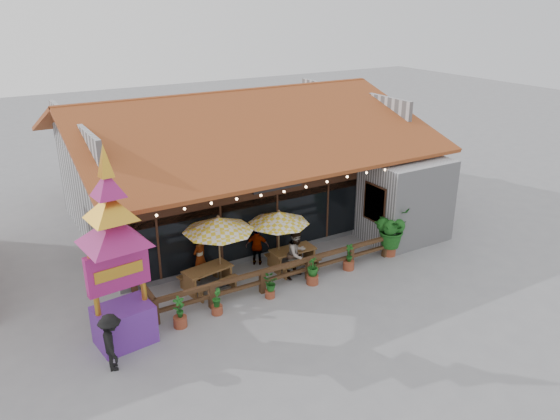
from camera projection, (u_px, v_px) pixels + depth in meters
ground at (312, 271)px, 21.46m from camera, size 100.00×100.00×0.00m
restaurant_building at (240, 173)px, 26.07m from camera, size 15.50×14.73×6.09m
patio_railing at (265, 273)px, 19.95m from camera, size 10.00×2.60×0.92m
umbrella_left at (218, 225)px, 19.53m from camera, size 3.37×3.37×2.80m
umbrella_right at (279, 218)px, 20.76m from camera, size 2.73×2.73×2.52m
picnic_table_left at (208, 275)px, 19.92m from camera, size 2.01×1.81×0.85m
picnic_table_right at (293, 255)px, 21.45m from camera, size 1.78×1.55×0.84m
thai_sign_tower at (114, 236)px, 15.72m from camera, size 2.80×2.80×6.82m
tropical_plant at (391, 229)px, 22.34m from camera, size 1.94×1.88×2.05m
diner_a at (200, 257)px, 20.49m from camera, size 0.80×0.71×1.83m
diner_b at (297, 254)px, 20.66m from camera, size 1.13×1.01×1.93m
diner_c at (257, 246)px, 21.71m from camera, size 0.99×0.84×1.59m
pedestrian at (112, 342)px, 15.50m from camera, size 0.81×1.22×1.77m
planter_a at (180, 314)px, 17.65m from camera, size 0.45×0.45×1.10m
planter_b at (217, 303)px, 18.38m from camera, size 0.41×0.44×0.94m
planter_c at (270, 285)px, 19.37m from camera, size 0.69×0.69×0.86m
planter_d at (313, 271)px, 20.28m from camera, size 0.58×0.58×1.10m
planter_e at (349, 259)px, 21.40m from camera, size 0.44×0.44×1.09m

